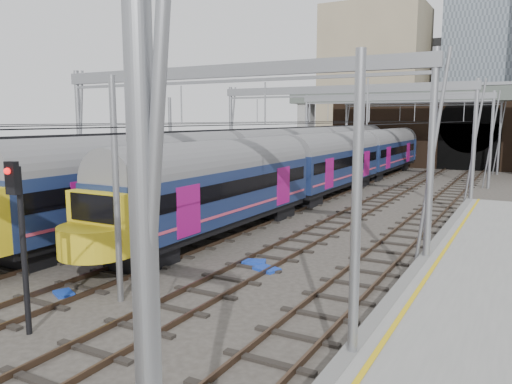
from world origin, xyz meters
The scene contains 12 objects.
ground centered at (0.00, 0.00, 0.00)m, with size 160.00×160.00×0.00m, color #38332D.
tracks centered at (0.00, 15.00, 0.02)m, with size 14.40×80.00×0.22m.
overhead_line centered at (0.00, 21.49, 6.57)m, with size 16.80×80.00×8.00m.
retaining_wall centered at (1.40, 51.93, 4.33)m, with size 28.00×2.75×9.00m.
overbridge centered at (0.00, 46.00, 7.27)m, with size 28.00×3.00×9.25m.
city_skyline centered at (2.73, 70.48, 17.09)m, with size 37.50×27.50×60.00m.
train_main centered at (-2.00, 34.44, 2.45)m, with size 2.73×63.14×4.72m.
train_second centered at (-6.00, 26.46, 2.56)m, with size 2.93×50.77×4.99m.
signal_near_centre centered at (-0.39, -1.08, 2.95)m, with size 0.35×0.46×4.65m.
equip_cover_a centered at (-2.04, 1.52, 0.04)m, with size 0.75×0.53×0.09m, color #173AB0.
equip_cover_b centered at (2.58, 7.07, 0.05)m, with size 0.93×0.66×0.11m, color #173AB0.
equip_cover_c centered at (1.69, 7.66, 0.05)m, with size 0.93×0.65×0.11m, color #173AB0.
Camera 1 is at (11.05, -9.19, 5.70)m, focal length 35.00 mm.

